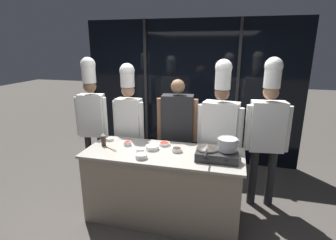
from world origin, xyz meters
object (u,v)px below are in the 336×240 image
(prep_bowl_ginger, at_px, (110,139))
(person_guest, at_px, (177,126))
(squeeze_bottle_soy, at_px, (103,140))
(chef_head, at_px, (92,111))
(chef_sous, at_px, (129,116))
(serving_spoon_slotted, at_px, (113,150))
(prep_bowl_noodles, at_px, (140,150))
(chef_line, at_px, (220,125))
(stock_pot, at_px, (228,144))
(chef_pastry, at_px, (267,124))
(frying_pan, at_px, (208,147))
(prep_bowl_bell_pepper, at_px, (127,143))
(portable_stove, at_px, (217,154))
(prep_bowl_chili_flakes, at_px, (164,144))
(prep_bowl_chicken, at_px, (141,156))
(prep_bowl_soy_glaze, at_px, (177,150))
(prep_bowl_garlic, at_px, (152,147))

(prep_bowl_ginger, distance_m, person_guest, 1.00)
(squeeze_bottle_soy, bearing_deg, chef_head, 129.66)
(squeeze_bottle_soy, bearing_deg, person_guest, 38.09)
(chef_head, xyz_separation_m, chef_sous, (0.64, -0.03, -0.03))
(serving_spoon_slotted, relative_size, chef_head, 0.09)
(prep_bowl_noodles, height_order, chef_line, chef_line)
(stock_pot, relative_size, prep_bowl_noodles, 2.59)
(stock_pot, relative_size, chef_pastry, 0.12)
(prep_bowl_ginger, relative_size, serving_spoon_slotted, 0.55)
(frying_pan, bearing_deg, prep_bowl_bell_pepper, 172.68)
(portable_stove, bearing_deg, squeeze_bottle_soy, 178.42)
(portable_stove, height_order, stock_pot, stock_pot)
(stock_pot, xyz_separation_m, prep_bowl_ginger, (-1.63, 0.24, -0.17))
(prep_bowl_chili_flakes, relative_size, chef_head, 0.07)
(prep_bowl_chicken, height_order, prep_bowl_soy_glaze, prep_bowl_chicken)
(portable_stove, distance_m, serving_spoon_slotted, 1.32)
(stock_pot, bearing_deg, serving_spoon_slotted, -177.31)
(prep_bowl_noodles, bearing_deg, chef_pastry, 24.98)
(prep_bowl_chicken, distance_m, prep_bowl_ginger, 0.79)
(prep_bowl_ginger, distance_m, chef_head, 0.70)
(serving_spoon_slotted, bearing_deg, prep_bowl_chili_flakes, 28.41)
(chef_pastry, bearing_deg, chef_line, -2.11)
(prep_bowl_noodles, bearing_deg, chef_head, 146.01)
(prep_bowl_bell_pepper, distance_m, prep_bowl_ginger, 0.33)
(prep_bowl_garlic, xyz_separation_m, prep_bowl_soy_glaze, (0.32, 0.01, -0.00))
(serving_spoon_slotted, bearing_deg, chef_head, 133.86)
(squeeze_bottle_soy, xyz_separation_m, prep_bowl_bell_pepper, (0.30, 0.09, -0.06))
(squeeze_bottle_soy, relative_size, chef_pastry, 0.09)
(prep_bowl_bell_pepper, bearing_deg, squeeze_bottle_soy, -162.79)
(prep_bowl_garlic, bearing_deg, serving_spoon_slotted, -163.47)
(portable_stove, xyz_separation_m, prep_bowl_chili_flakes, (-0.72, 0.26, -0.03))
(prep_bowl_noodles, relative_size, prep_bowl_soy_glaze, 0.73)
(squeeze_bottle_soy, xyz_separation_m, prep_bowl_chili_flakes, (0.78, 0.22, -0.06))
(prep_bowl_chili_flakes, bearing_deg, chef_head, 162.90)
(portable_stove, bearing_deg, prep_bowl_ginger, 170.84)
(squeeze_bottle_soy, distance_m, serving_spoon_slotted, 0.23)
(chef_head, relative_size, chef_pastry, 0.99)
(portable_stove, relative_size, prep_bowl_noodles, 5.00)
(prep_bowl_chili_flakes, relative_size, serving_spoon_slotted, 0.78)
(prep_bowl_chili_flakes, relative_size, prep_bowl_garlic, 0.88)
(prep_bowl_chicken, xyz_separation_m, chef_pastry, (1.48, 0.88, 0.24))
(prep_bowl_bell_pepper, bearing_deg, stock_pot, -5.87)
(squeeze_bottle_soy, height_order, chef_sous, chef_sous)
(prep_bowl_garlic, bearing_deg, person_guest, 73.21)
(prep_bowl_chicken, xyz_separation_m, prep_bowl_garlic, (0.04, 0.30, -0.00))
(stock_pot, xyz_separation_m, chef_pastry, (0.50, 0.66, 0.08))
(chef_pastry, bearing_deg, frying_pan, 36.30)
(chef_head, height_order, chef_sous, chef_head)
(prep_bowl_ginger, relative_size, prep_bowl_garlic, 0.62)
(prep_bowl_garlic, height_order, serving_spoon_slotted, prep_bowl_garlic)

